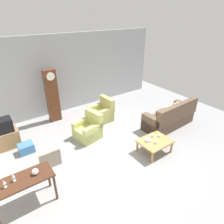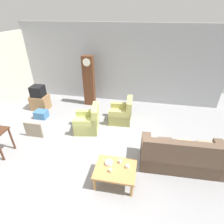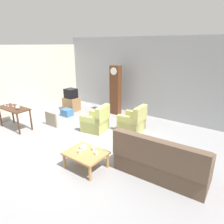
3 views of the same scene
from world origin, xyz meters
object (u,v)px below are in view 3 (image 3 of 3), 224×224
tv_crt (71,93)px  wine_glass_short (12,103)px  coffee_table_wood (86,155)px  cup_blue_rimmed (93,149)px  couch_floral (160,162)px  framed_picture_leaning (51,119)px  glass_dome_cloche (18,107)px  wine_glass_tall (5,103)px  storage_box_blue (67,112)px  cup_white_porcelain (96,153)px  armchair_olive_near (96,122)px  grandfather_clock (116,90)px  console_table_dark (14,111)px  armchair_olive_far (133,122)px  bowl_white_stacked (83,147)px  tv_stand_cabinet (72,104)px  cup_cream_tall (80,152)px  wine_glass_mid (8,103)px

tv_crt → wine_glass_short: bearing=-95.0°
coffee_table_wood → cup_blue_rimmed: size_ratio=10.53×
couch_floral → framed_picture_leaning: (-4.49, 0.44, -0.09)m
glass_dome_cloche → wine_glass_short: wine_glass_short is taller
cup_blue_rimmed → wine_glass_short: (-3.97, 0.19, 0.44)m
wine_glass_tall → wine_glass_short: 0.37m
storage_box_blue → wine_glass_short: bearing=-107.4°
cup_white_porcelain → armchair_olive_near: bearing=130.5°
grandfather_clock → cup_white_porcelain: grandfather_clock is taller
coffee_table_wood → console_table_dark: bearing=175.0°
armchair_olive_far → bowl_white_stacked: size_ratio=4.92×
cup_white_porcelain → armchair_olive_far: bearing=101.2°
coffee_table_wood → framed_picture_leaning: framed_picture_leaning is taller
armchair_olive_far → cup_white_porcelain: (0.51, -2.57, 0.16)m
tv_stand_cabinet → armchair_olive_near: bearing=-24.1°
coffee_table_wood → cup_white_porcelain: 0.30m
glass_dome_cloche → cup_cream_tall: bearing=-7.3°
console_table_dark → tv_stand_cabinet: console_table_dark is taller
cup_white_porcelain → console_table_dark: bearing=176.4°
grandfather_clock → storage_box_blue: 2.28m
grandfather_clock → glass_dome_cloche: (-1.69, -3.45, -0.20)m
storage_box_blue → bowl_white_stacked: (3.10, -2.21, 0.31)m
cup_white_porcelain → bowl_white_stacked: cup_white_porcelain is taller
glass_dome_cloche → wine_glass_tall: 0.78m
cup_white_porcelain → tv_stand_cabinet: bearing=143.8°
framed_picture_leaning → storage_box_blue: (-0.39, 1.12, -0.12)m
coffee_table_wood → cup_white_porcelain: (0.28, 0.07, 0.10)m
armchair_olive_near → cup_blue_rimmed: size_ratio=10.09×
armchair_olive_far → storage_box_blue: 3.06m
glass_dome_cloche → wine_glass_tall: size_ratio=0.86×
couch_floral → storage_box_blue: 5.13m
armchair_olive_near → wine_glass_mid: 3.27m
glass_dome_cloche → wine_glass_tall: (-0.78, -0.04, 0.04)m
grandfather_clock → wine_glass_mid: 4.16m
storage_box_blue → grandfather_clock: bearing=43.9°
armchair_olive_far → cup_cream_tall: bearing=-87.1°
storage_box_blue → wine_glass_short: 2.17m
framed_picture_leaning → cup_white_porcelain: framed_picture_leaning is taller
tv_stand_cabinet → glass_dome_cloche: size_ratio=4.71×
grandfather_clock → wine_glass_tall: grandfather_clock is taller
storage_box_blue → wine_glass_short: wine_glass_short is taller
framed_picture_leaning → cup_white_porcelain: bearing=-19.6°
glass_dome_cloche → cup_white_porcelain: bearing=-3.8°
couch_floral → framed_picture_leaning: 4.51m
framed_picture_leaning → cup_white_porcelain: 3.36m
wine_glass_tall → storage_box_blue: bearing=64.6°
armchair_olive_far → storage_box_blue: (-3.04, -0.33, -0.16)m
grandfather_clock → cup_blue_rimmed: 4.07m
armchair_olive_far → framed_picture_leaning: bearing=-151.3°
glass_dome_cloche → coffee_table_wood: bearing=-5.3°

